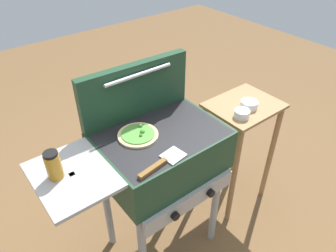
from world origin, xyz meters
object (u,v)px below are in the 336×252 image
(sauce_jar, at_px, (53,165))
(topping_bowl_near, at_px, (249,105))
(grill, at_px, (159,156))
(pizza_veggie, at_px, (138,135))
(topping_bowl_far, at_px, (242,114))
(prep_table, at_px, (240,135))
(spatula, at_px, (162,163))

(sauce_jar, height_order, topping_bowl_near, sauce_jar)
(grill, relative_size, pizza_veggie, 4.68)
(topping_bowl_far, bearing_deg, topping_bowl_near, 19.90)
(topping_bowl_far, bearing_deg, prep_table, 33.75)
(sauce_jar, height_order, topping_bowl_far, sauce_jar)
(sauce_jar, height_order, prep_table, sauce_jar)
(grill, bearing_deg, topping_bowl_far, -7.93)
(sauce_jar, relative_size, spatula, 0.51)
(spatula, distance_m, topping_bowl_far, 0.69)
(topping_bowl_near, relative_size, topping_bowl_far, 1.14)
(grill, bearing_deg, pizza_veggie, 150.06)
(prep_table, bearing_deg, pizza_veggie, 176.48)
(prep_table, bearing_deg, topping_bowl_far, -146.25)
(prep_table, bearing_deg, topping_bowl_near, -104.03)
(grill, distance_m, prep_table, 0.70)
(topping_bowl_near, xyz_separation_m, topping_bowl_far, (-0.11, -0.04, 0.00))
(pizza_veggie, height_order, topping_bowl_far, pizza_veggie)
(sauce_jar, relative_size, topping_bowl_far, 1.45)
(grill, xyz_separation_m, spatula, (-0.12, -0.19, 0.15))
(pizza_veggie, bearing_deg, topping_bowl_near, -6.66)
(spatula, bearing_deg, grill, 56.92)
(pizza_veggie, distance_m, topping_bowl_far, 0.66)
(grill, height_order, spatula, spatula)
(topping_bowl_near, height_order, topping_bowl_far, same)
(topping_bowl_far, bearing_deg, grill, 172.07)
(topping_bowl_near, bearing_deg, topping_bowl_far, -160.10)
(sauce_jar, relative_size, prep_table, 0.16)
(pizza_veggie, bearing_deg, spatula, -97.69)
(pizza_veggie, xyz_separation_m, sauce_jar, (-0.43, -0.02, 0.06))
(sauce_jar, bearing_deg, spatula, -28.25)
(spatula, bearing_deg, topping_bowl_near, 10.78)
(grill, bearing_deg, sauce_jar, 176.71)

